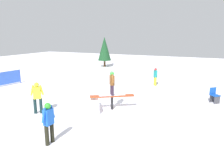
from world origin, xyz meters
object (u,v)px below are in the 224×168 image
at_px(main_rider_on_rail, 112,84).
at_px(pine_tree_near, 104,49).
at_px(bystander_yellow, 37,96).
at_px(folding_chair, 214,96).
at_px(bystander_teal, 155,76).
at_px(bystander_blue, 49,121).
at_px(rail_feature, 112,97).

distance_m(main_rider_on_rail, pine_tree_near, 15.65).
height_order(bystander_yellow, folding_chair, bystander_yellow).
distance_m(main_rider_on_rail, folding_chair, 6.09).
bearing_deg(bystander_teal, bystander_blue, -41.03).
xyz_separation_m(bystander_yellow, bystander_teal, (3.79, 8.49, -0.12)).
bearing_deg(main_rider_on_rail, rail_feature, 0.00).
height_order(bystander_teal, folding_chair, bystander_teal).
bearing_deg(bystander_blue, main_rider_on_rail, -6.00).
xyz_separation_m(bystander_blue, folding_chair, (5.33, 7.84, -0.45)).
distance_m(rail_feature, pine_tree_near, 15.71).
xyz_separation_m(folding_chair, pine_tree_near, (-12.30, 10.23, 1.76)).
relative_size(bystander_yellow, bystander_blue, 1.03).
xyz_separation_m(main_rider_on_rail, bystander_blue, (-0.46, -4.32, -0.52)).
bearing_deg(main_rider_on_rail, folding_chair, -0.63).
distance_m(rail_feature, bystander_yellow, 3.75).
distance_m(bystander_yellow, bystander_blue, 3.44).
bearing_deg(folding_chair, pine_tree_near, 95.68).
bearing_deg(bystander_blue, folding_chair, -34.08).
height_order(rail_feature, bystander_blue, bystander_blue).
height_order(rail_feature, bystander_teal, bystander_teal).
bearing_deg(bystander_yellow, bystander_teal, -150.34).
xyz_separation_m(rail_feature, pine_tree_near, (-7.43, 13.75, 1.53)).
bearing_deg(bystander_blue, bystander_teal, -6.02).
relative_size(bystander_teal, folding_chair, 1.55).
distance_m(bystander_yellow, bystander_teal, 9.29).
bearing_deg(rail_feature, bystander_blue, -129.19).
distance_m(bystander_blue, folding_chair, 9.50).
height_order(main_rider_on_rail, bystander_yellow, main_rider_on_rail).
xyz_separation_m(rail_feature, bystander_yellow, (-3.10, -2.10, 0.24)).
distance_m(bystander_yellow, folding_chair, 9.76).
distance_m(bystander_blue, pine_tree_near, 19.42).
bearing_deg(bystander_yellow, rail_feature, 177.91).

